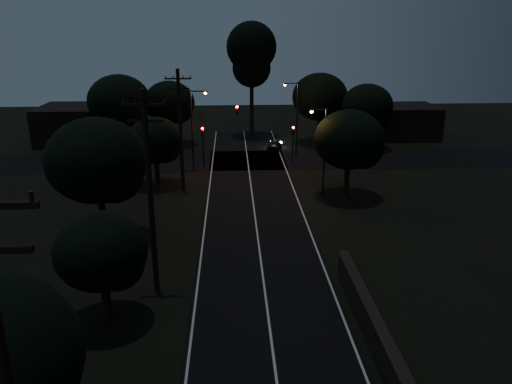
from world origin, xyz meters
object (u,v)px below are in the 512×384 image
signal_left (203,139)px  car (274,146)px  utility_pole_mid (150,191)px  tall_pine (252,54)px  streetlight_b (295,114)px  signal_right (293,138)px  signal_mast (219,124)px  utility_pole_far (180,129)px  streetlight_c (323,146)px  streetlight_a (194,125)px

signal_left → car: 10.10m
utility_pole_mid → tall_pine: size_ratio=0.77×
signal_left → streetlight_b: bearing=22.0°
signal_left → signal_right: same height
utility_pole_mid → streetlight_b: 31.15m
signal_left → signal_mast: bearing=0.1°
utility_pole_far → signal_mast: utility_pole_far is taller
streetlight_c → signal_right: bearing=97.0°
streetlight_a → utility_pole_far: bearing=-96.6°
signal_left → utility_pole_mid: bearing=-93.2°
utility_pole_far → streetlight_a: utility_pole_far is taller
signal_right → streetlight_b: size_ratio=0.51×
utility_pole_far → signal_mast: 8.64m
utility_pole_mid → utility_pole_far: 17.00m
car → streetlight_a: bearing=55.3°
signal_mast → streetlight_c: streetlight_c is taller
streetlight_a → streetlight_c: bearing=-35.7°
tall_pine → car: tall_pine is taller
streetlight_a → car: size_ratio=2.21×
signal_right → streetlight_c: size_ratio=0.55×
utility_pole_far → signal_left: bearing=80.1°
signal_mast → car: signal_mast is taller
car → signal_left: bearing=49.7°
tall_pine → streetlight_b: size_ratio=1.79×
streetlight_c → tall_pine: bearing=100.9°
tall_pine → utility_pole_far: bearing=-106.9°
utility_pole_far → streetlight_c: 12.05m
tall_pine → signal_left: tall_pine is taller
utility_pole_far → car: 17.45m
streetlight_b → streetlight_c: (0.52, -14.00, -0.29)m
utility_pole_mid → streetlight_b: utility_pole_mid is taller
tall_pine → streetlight_a: (-6.31, -17.00, -5.67)m
tall_pine → car: 13.41m
signal_mast → streetlight_b: size_ratio=0.78×
signal_left → streetlight_a: 2.77m
signal_right → streetlight_b: 4.45m
signal_right → streetlight_a: streetlight_a is taller
tall_pine → streetlight_b: (4.31, -11.00, -5.67)m
streetlight_c → car: (-2.63, 16.00, -3.73)m
signal_left → streetlight_b: size_ratio=0.51×
streetlight_c → signal_mast: bearing=131.2°
utility_pole_mid → tall_pine: (7.00, 40.00, 4.57)m
streetlight_c → car: bearing=99.3°
utility_pole_far → car: bearing=56.7°
signal_right → signal_mast: size_ratio=0.66×
utility_pole_mid → signal_mast: size_ratio=1.76×
signal_right → utility_pole_mid: bearing=-113.0°
signal_mast → car: (6.11, 6.01, -3.72)m
signal_mast → streetlight_a: 3.13m
streetlight_b → utility_pole_far: bearing=-133.3°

